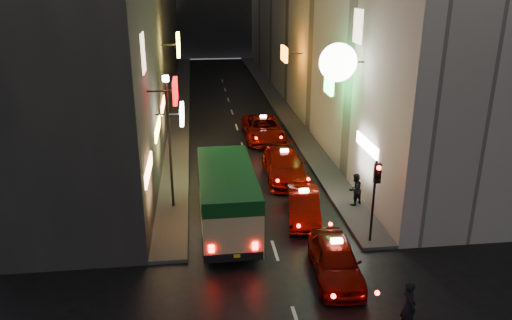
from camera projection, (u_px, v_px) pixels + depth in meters
name	position (u px, v px, depth m)	size (l,w,h in m)	color
sidewalk_left	(181.00, 104.00, 43.44)	(1.50, 52.00, 0.15)	#403E3C
sidewalk_right	(277.00, 101.00, 44.41)	(1.50, 52.00, 0.15)	#403E3C
minibus	(227.00, 193.00, 21.21)	(2.34, 6.54, 2.81)	tan
taxi_near	(336.00, 257.00, 18.12)	(2.49, 5.29, 1.81)	#670700
taxi_second	(304.00, 203.00, 22.60)	(2.67, 5.02, 1.69)	#670700
taxi_third	(284.00, 163.00, 27.22)	(2.45, 5.62, 1.94)	#670700
taxi_far	(263.00, 127.00, 33.83)	(2.31, 5.64, 1.96)	#670700
pedestrian_crossing	(409.00, 303.00, 15.26)	(0.65, 0.42, 1.98)	black
pedestrian_sidewalk	(355.00, 187.00, 23.64)	(0.67, 0.42, 1.78)	black
traffic_light	(376.00, 185.00, 19.68)	(0.26, 0.43, 3.50)	black
lamp_post	(169.00, 134.00, 22.61)	(0.28, 0.28, 6.22)	black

